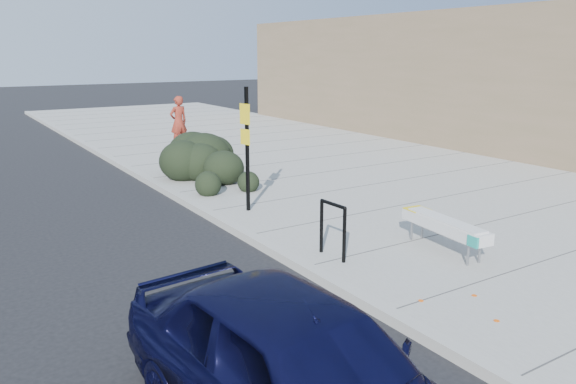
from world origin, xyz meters
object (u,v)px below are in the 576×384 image
bench (445,226)px  sign_post (247,142)px  bike_rack (333,224)px  pedestrian (179,122)px  sedan_navy (299,374)px

bench → sign_post: sign_post is taller
sign_post → bike_rack: bearing=-104.5°
bench → pedestrian: (0.28, 13.24, 0.49)m
sedan_navy → pedestrian: size_ratio=2.35×
bench → sign_post: (-1.71, 4.26, 1.10)m
sign_post → sedan_navy: bearing=-126.6°
bike_rack → sign_post: sign_post is taller
sedan_navy → pedestrian: (5.28, 16.00, 0.34)m
sedan_navy → pedestrian: 16.85m
bench → bike_rack: (-1.90, 0.83, 0.13)m
sign_post → sedan_navy: 7.80m
bike_rack → sedan_navy: sedan_navy is taller
sign_post → pedestrian: size_ratio=1.44×
sign_post → sedan_navy: sign_post is taller
sign_post → pedestrian: 9.22m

